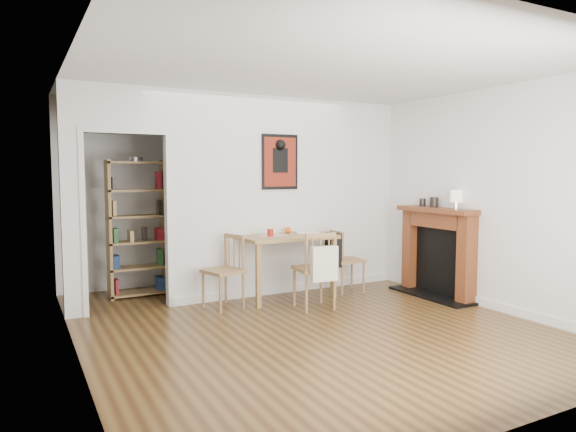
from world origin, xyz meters
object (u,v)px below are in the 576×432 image
ceramic_jar_b (422,202)px  orange_fruit (288,230)px  fireplace (438,249)px  red_glass (270,233)px  ceramic_jar_a (434,202)px  notebook (306,232)px  chair_right (346,260)px  dining_table (286,242)px  chair_front (315,269)px  bookshelf (137,229)px  chair_left (223,272)px  mantel_lamp (456,197)px

ceramic_jar_b → orange_fruit: bearing=158.3°
fireplace → red_glass: size_ratio=12.81×
orange_fruit → red_glass: bearing=-149.7°
ceramic_jar_a → notebook: bearing=150.5°
orange_fruit → ceramic_jar_a: 1.95m
fireplace → red_glass: (-2.06, 0.77, 0.25)m
red_glass → ceramic_jar_b: (2.06, -0.46, 0.35)m
red_glass → notebook: red_glass is taller
chair_right → ceramic_jar_b: (0.92, -0.45, 0.78)m
dining_table → ceramic_jar_a: ceramic_jar_a is taller
fireplace → ceramic_jar_b: 0.67m
dining_table → chair_front: size_ratio=1.30×
red_glass → orange_fruit: (0.37, 0.21, -0.01)m
dining_table → fireplace: 1.99m
bookshelf → red_glass: bearing=-38.2°
chair_left → chair_right: (1.78, 0.03, -0.00)m
chair_front → ceramic_jar_a: bearing=-3.7°
bookshelf → chair_right: bearing=-23.5°
mantel_lamp → ceramic_jar_b: size_ratio=2.25×
orange_fruit → mantel_lamp: 2.16m
chair_front → ceramic_jar_a: (1.76, -0.11, 0.76)m
bookshelf → notebook: bookshelf is taller
chair_front → bookshelf: bookshelf is taller
dining_table → red_glass: size_ratio=12.26×
orange_fruit → notebook: (0.25, -0.05, -0.03)m
fireplace → dining_table: bearing=154.7°
chair_right → notebook: 0.67m
chair_front → bookshelf: (-1.70, 1.64, 0.41)m
fireplace → chair_right: bearing=140.5°
dining_table → notebook: notebook is taller
notebook → ceramic_jar_b: size_ratio=2.92×
dining_table → ceramic_jar_b: ceramic_jar_b is taller
orange_fruit → ceramic_jar_a: ceramic_jar_a is taller
dining_table → notebook: 0.38m
chair_right → fireplace: size_ratio=0.67×
chair_front → notebook: chair_front is taller
fireplace → mantel_lamp: 0.76m
notebook → ceramic_jar_b: ceramic_jar_b is taller
mantel_lamp → bookshelf: bearing=147.5°
orange_fruit → notebook: bearing=-10.7°
chair_left → red_glass: red_glass is taller
fireplace → orange_fruit: fireplace is taller
dining_table → chair_right: 0.93m
chair_left → orange_fruit: bearing=13.8°
chair_left → chair_front: bearing=-28.2°
dining_table → orange_fruit: 0.22m
dining_table → chair_left: bearing=-172.5°
dining_table → chair_front: 0.68m
fireplace → ceramic_jar_b: (0.00, 0.31, 0.60)m
chair_front → orange_fruit: (0.05, 0.76, 0.39)m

